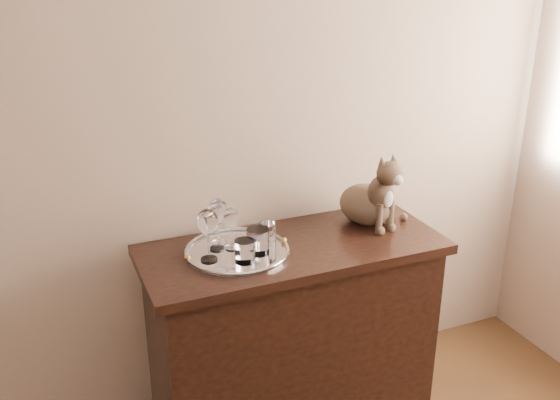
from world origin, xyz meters
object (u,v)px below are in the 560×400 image
(sideboard, at_px, (292,336))
(wine_glass_b, at_px, (218,221))
(wine_glass_c, at_px, (208,235))
(wine_glass_d, at_px, (231,228))
(tray, at_px, (237,252))
(wine_glass_a, at_px, (216,227))
(cat, at_px, (368,186))
(tumbler_c, at_px, (267,233))
(tumbler_b, at_px, (245,251))
(tumbler_a, at_px, (258,241))

(sideboard, distance_m, wine_glass_b, 0.60)
(wine_glass_c, bearing_deg, wine_glass_b, 57.58)
(wine_glass_c, distance_m, wine_glass_d, 0.13)
(tray, distance_m, wine_glass_a, 0.13)
(wine_glass_d, height_order, cat, cat)
(sideboard, relative_size, tumbler_c, 14.96)
(cat, bearing_deg, wine_glass_d, 172.75)
(wine_glass_c, xyz_separation_m, cat, (0.72, 0.09, 0.05))
(tumbler_b, bearing_deg, tray, 89.09)
(tumbler_c, bearing_deg, wine_glass_b, 160.36)
(cat, bearing_deg, tray, 175.82)
(wine_glass_c, xyz_separation_m, tumbler_b, (0.12, -0.06, -0.06))
(sideboard, relative_size, cat, 3.65)
(sideboard, xyz_separation_m, wine_glass_d, (-0.24, 0.05, 0.52))
(tumbler_a, bearing_deg, wine_glass_a, 145.24)
(tumbler_a, xyz_separation_m, tumbler_b, (-0.07, -0.05, -0.01))
(wine_glass_a, bearing_deg, wine_glass_c, -124.47)
(tray, relative_size, tumbler_b, 4.68)
(sideboard, bearing_deg, tray, 175.63)
(wine_glass_d, bearing_deg, wine_glass_b, 118.79)
(wine_glass_c, height_order, wine_glass_d, wine_glass_c)
(sideboard, distance_m, wine_glass_a, 0.60)
(wine_glass_b, height_order, wine_glass_d, wine_glass_b)
(sideboard, height_order, wine_glass_a, wine_glass_a)
(wine_glass_a, relative_size, wine_glass_c, 0.91)
(wine_glass_b, bearing_deg, sideboard, -22.12)
(wine_glass_d, xyz_separation_m, cat, (0.61, 0.04, 0.07))
(tumbler_b, bearing_deg, wine_glass_a, 114.35)
(wine_glass_b, xyz_separation_m, tumbler_c, (0.18, -0.06, -0.05))
(tumbler_a, bearing_deg, wine_glass_d, 136.57)
(tumbler_c, xyz_separation_m, cat, (0.47, 0.04, 0.12))
(cat, bearing_deg, wine_glass_b, 167.23)
(wine_glass_a, bearing_deg, tumbler_c, -6.17)
(wine_glass_a, height_order, tumbler_c, wine_glass_a)
(tumbler_a, distance_m, tumbler_b, 0.09)
(wine_glass_d, height_order, tumbler_a, wine_glass_d)
(wine_glass_b, relative_size, wine_glass_c, 0.92)
(sideboard, relative_size, wine_glass_d, 7.13)
(wine_glass_c, distance_m, cat, 0.73)
(sideboard, relative_size, wine_glass_a, 6.47)
(sideboard, height_order, tray, tray)
(tray, distance_m, tumbler_b, 0.10)
(tumbler_b, bearing_deg, wine_glass_b, 102.82)
(tray, xyz_separation_m, tumbler_c, (0.13, 0.03, 0.04))
(cat, bearing_deg, tumbler_a, -178.78)
(wine_glass_a, distance_m, wine_glass_c, 0.09)
(wine_glass_c, xyz_separation_m, wine_glass_d, (0.11, 0.06, -0.02))
(tray, height_order, wine_glass_a, wine_glass_a)
(wine_glass_b, bearing_deg, wine_glass_a, -118.34)
(tumbler_c, bearing_deg, tumbler_b, -138.39)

